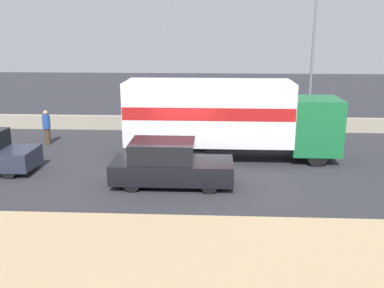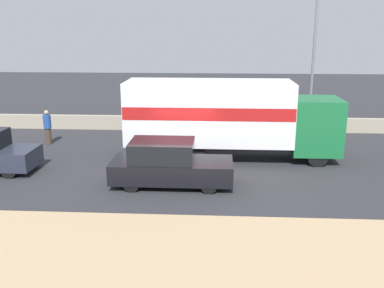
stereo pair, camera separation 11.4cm
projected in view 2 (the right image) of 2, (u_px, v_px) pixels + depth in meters
name	position (u px, v px, depth m)	size (l,w,h in m)	color
ground_plane	(181.00, 177.00, 16.68)	(80.00, 80.00, 0.00)	#2D2D33
dirt_shoulder_foreground	(155.00, 276.00, 9.93)	(60.00, 6.76, 0.04)	tan
stone_wall_backdrop	(192.00, 123.00, 24.19)	(60.00, 0.35, 0.79)	#A39984
street_lamp	(314.00, 47.00, 22.22)	(0.56, 0.28, 8.18)	slate
box_truck	(225.00, 115.00, 18.52)	(9.17, 2.43, 3.43)	#196B38
car_hatchback	(169.00, 164.00, 15.62)	(4.42, 1.81, 1.67)	black
pedestrian	(48.00, 127.00, 21.15)	(0.37, 0.37, 1.72)	#473828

